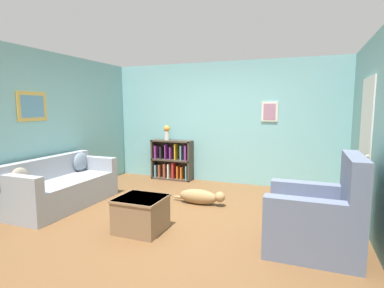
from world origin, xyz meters
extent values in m
plane|color=brown|center=(0.00, 0.00, 0.00)|extent=(14.00, 14.00, 0.00)
cube|color=#7AB7BC|center=(0.00, 2.25, 1.30)|extent=(5.60, 0.10, 2.60)
cube|color=silver|center=(1.00, 2.19, 1.55)|extent=(0.32, 0.02, 0.40)
cube|color=#A37089|center=(1.00, 2.18, 1.55)|extent=(0.24, 0.01, 0.32)
cube|color=#7AB7BC|center=(-2.55, 0.00, 1.30)|extent=(0.10, 5.00, 2.60)
cube|color=gold|center=(-2.49, -0.40, 1.65)|extent=(0.02, 0.56, 0.48)
cube|color=#568EAD|center=(-2.48, -0.40, 1.65)|extent=(0.01, 0.44, 0.36)
cube|color=#7AB7BC|center=(2.55, 0.00, 1.30)|extent=(0.10, 5.00, 2.60)
cube|color=white|center=(2.49, 0.70, 1.02)|extent=(0.02, 0.84, 2.05)
sphere|color=tan|center=(2.46, 0.35, 1.00)|extent=(0.05, 0.05, 0.05)
cube|color=#9399A3|center=(-2.01, -0.29, 0.22)|extent=(0.81, 1.84, 0.45)
cube|color=#9399A3|center=(-2.33, -0.29, 0.62)|extent=(0.16, 1.84, 0.36)
cube|color=#9399A3|center=(-2.01, -1.13, 0.57)|extent=(0.81, 0.16, 0.25)
cube|color=#9399A3|center=(-2.01, 0.54, 0.57)|extent=(0.81, 0.16, 0.25)
ellipsoid|color=gray|center=(-2.21, -0.94, 0.60)|extent=(0.14, 0.31, 0.31)
ellipsoid|color=slate|center=(-2.21, 0.35, 0.62)|extent=(0.14, 0.35, 0.35)
cube|color=#42382D|center=(-1.57, 2.04, 0.45)|extent=(0.04, 0.28, 0.90)
cube|color=#42382D|center=(-0.66, 2.04, 0.45)|extent=(0.04, 0.28, 0.90)
cube|color=#42382D|center=(-1.12, 2.17, 0.45)|extent=(0.94, 0.02, 0.90)
cube|color=#42382D|center=(-1.12, 2.04, 0.02)|extent=(0.94, 0.28, 0.04)
cube|color=#42382D|center=(-1.12, 2.04, 0.45)|extent=(0.94, 0.28, 0.04)
cube|color=#42382D|center=(-1.12, 2.04, 0.88)|extent=(0.94, 0.28, 0.04)
cube|color=#60939E|center=(-1.50, 2.03, 0.17)|extent=(0.04, 0.21, 0.30)
cube|color=#7A2D84|center=(-1.49, 2.03, 0.61)|extent=(0.04, 0.21, 0.29)
cube|color=brown|center=(-1.40, 2.03, 0.17)|extent=(0.04, 0.21, 0.31)
cube|color=black|center=(-1.36, 2.03, 0.61)|extent=(0.04, 0.21, 0.28)
cube|color=brown|center=(-1.27, 2.03, 0.19)|extent=(0.05, 0.21, 0.34)
cube|color=#7A2D84|center=(-1.24, 2.03, 0.63)|extent=(0.03, 0.21, 0.33)
cube|color=silver|center=(-1.17, 2.03, 0.19)|extent=(0.03, 0.21, 0.34)
cube|color=#7A2D84|center=(-1.12, 2.03, 0.61)|extent=(0.03, 0.21, 0.28)
cube|color=#B22823|center=(-1.06, 2.03, 0.21)|extent=(0.04, 0.21, 0.38)
cube|color=gold|center=(-1.00, 2.03, 0.65)|extent=(0.03, 0.21, 0.36)
cube|color=orange|center=(-0.94, 2.03, 0.17)|extent=(0.03, 0.21, 0.31)
cube|color=#60939E|center=(-0.86, 2.03, 0.63)|extent=(0.03, 0.21, 0.33)
cube|color=orange|center=(-0.85, 2.03, 0.16)|extent=(0.03, 0.21, 0.29)
cube|color=#7A2D84|center=(-0.75, 2.03, 0.63)|extent=(0.05, 0.21, 0.33)
cube|color=#60939E|center=(-0.73, 2.03, 0.18)|extent=(0.03, 0.21, 0.33)
cube|color=slate|center=(1.81, -0.47, 0.24)|extent=(1.00, 0.93, 0.48)
cube|color=slate|center=(2.22, -0.47, 0.80)|extent=(0.18, 0.93, 0.65)
cube|color=slate|center=(1.81, -0.85, 0.59)|extent=(1.00, 0.18, 0.22)
cube|color=slate|center=(1.81, -0.10, 0.59)|extent=(1.00, 0.18, 0.22)
cube|color=#846647|center=(-0.29, -0.73, 0.23)|extent=(0.59, 0.55, 0.46)
cube|color=#8F6E4D|center=(-0.29, -0.73, 0.44)|extent=(0.62, 0.58, 0.03)
ellipsoid|color=#9E7A4C|center=(0.04, 0.60, 0.13)|extent=(0.68, 0.23, 0.25)
sphere|color=#9E7A4C|center=(0.42, 0.60, 0.16)|extent=(0.18, 0.18, 0.18)
ellipsoid|color=#9E7A4C|center=(-0.35, 0.64, 0.06)|extent=(0.20, 0.05, 0.05)
cylinder|color=silver|center=(-1.24, 2.04, 1.00)|extent=(0.11, 0.11, 0.20)
sphere|color=orange|center=(-1.24, 2.04, 1.16)|extent=(0.14, 0.14, 0.14)
camera|label=1|loc=(1.70, -4.06, 1.64)|focal=28.00mm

